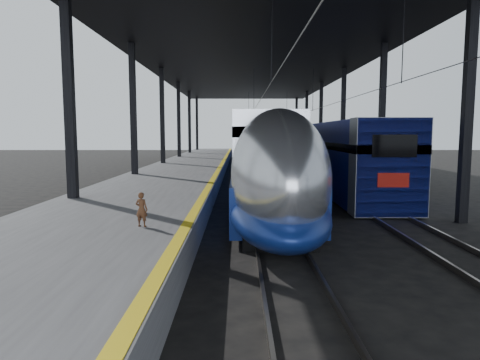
{
  "coord_description": "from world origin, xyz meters",
  "views": [
    {
      "loc": [
        0.76,
        -11.72,
        3.53
      ],
      "look_at": [
        0.78,
        2.31,
        2.0
      ],
      "focal_mm": 32.0,
      "sensor_mm": 36.0,
      "label": 1
    }
  ],
  "objects": [
    {
      "name": "ground",
      "position": [
        0.0,
        0.0,
        0.0
      ],
      "size": [
        160.0,
        160.0,
        0.0
      ],
      "primitive_type": "plane",
      "color": "black",
      "rests_on": "ground"
    },
    {
      "name": "platform",
      "position": [
        -3.5,
        20.0,
        0.5
      ],
      "size": [
        6.0,
        80.0,
        1.0
      ],
      "primitive_type": "cube",
      "color": "#4C4C4F",
      "rests_on": "ground"
    },
    {
      "name": "yellow_strip",
      "position": [
        -0.7,
        20.0,
        1.0
      ],
      "size": [
        0.3,
        80.0,
        0.01
      ],
      "primitive_type": "cube",
      "color": "yellow",
      "rests_on": "platform"
    },
    {
      "name": "rails",
      "position": [
        4.5,
        20.0,
        0.08
      ],
      "size": [
        6.52,
        80.0,
        0.16
      ],
      "color": "slate",
      "rests_on": "ground"
    },
    {
      "name": "canopy",
      "position": [
        1.9,
        20.0,
        9.12
      ],
      "size": [
        18.0,
        75.0,
        9.47
      ],
      "color": "black",
      "rests_on": "ground"
    },
    {
      "name": "tgv_train",
      "position": [
        2.0,
        29.46,
        2.09
      ],
      "size": [
        3.12,
        65.2,
        4.47
      ],
      "color": "#B2B4B9",
      "rests_on": "ground"
    },
    {
      "name": "second_train",
      "position": [
        7.0,
        32.79,
        2.12
      ],
      "size": [
        3.03,
        56.05,
        4.18
      ],
      "color": "navy",
      "rests_on": "ground"
    },
    {
      "name": "child",
      "position": [
        -1.9,
        -0.24,
        1.47
      ],
      "size": [
        0.39,
        0.31,
        0.95
      ],
      "primitive_type": "imported",
      "rotation": [
        0.0,
        0.0,
        2.88
      ],
      "color": "#4E2D1A",
      "rests_on": "platform"
    }
  ]
}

